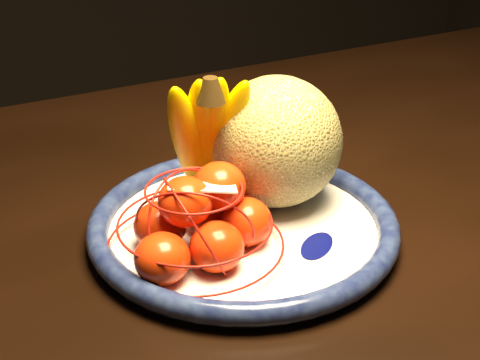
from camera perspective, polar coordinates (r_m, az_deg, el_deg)
name	(u,v)px	position (r m, az deg, el deg)	size (l,w,h in m)	color
dining_table	(283,255)	(0.98, 3.32, -5.80)	(1.67, 1.09, 0.80)	black
fruit_bowl	(243,226)	(0.85, 0.25, -3.62)	(0.36, 0.36, 0.03)	white
cantaloupe	(276,142)	(0.87, 2.84, 3.00)	(0.16, 0.16, 0.16)	olive
banana_bunch	(205,132)	(0.85, -2.71, 3.72)	(0.13, 0.12, 0.19)	#F6C100
mandarin_bag	(199,222)	(0.79, -3.19, -3.30)	(0.22, 0.22, 0.12)	#F83B15
price_tag	(202,187)	(0.76, -2.97, -0.54)	(0.07, 0.03, 0.00)	white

